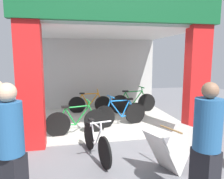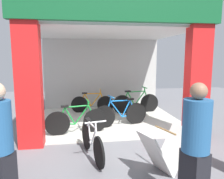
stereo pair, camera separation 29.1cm
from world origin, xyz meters
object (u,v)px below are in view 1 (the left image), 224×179
at_px(pedestrian_0, 206,147).
at_px(pedestrian_2, 11,151).
at_px(bicycle_inside_2, 133,102).
at_px(bicycle_parked_0, 96,142).
at_px(sandwich_board_sign, 170,149).
at_px(bicycle_inside_0, 120,114).
at_px(bicycle_inside_3, 90,104).
at_px(bicycle_inside_1, 77,121).

height_order(pedestrian_0, pedestrian_2, pedestrian_2).
relative_size(bicycle_inside_2, bicycle_parked_0, 1.16).
distance_m(sandwich_board_sign, pedestrian_2, 2.64).
distance_m(bicycle_inside_0, sandwich_board_sign, 2.68).
bearing_deg(pedestrian_2, sandwich_board_sign, 16.48).
distance_m(bicycle_inside_3, sandwich_board_sign, 4.52).
relative_size(bicycle_parked_0, pedestrian_0, 0.86).
bearing_deg(sandwich_board_sign, bicycle_parked_0, 149.24).
distance_m(bicycle_inside_2, bicycle_inside_3, 1.61).
distance_m(bicycle_inside_1, bicycle_parked_0, 1.47).
height_order(bicycle_inside_2, pedestrian_0, pedestrian_0).
bearing_deg(bicycle_inside_0, bicycle_parked_0, -116.83).
xyz_separation_m(bicycle_inside_2, sandwich_board_sign, (-0.55, -4.13, 0.01)).
distance_m(bicycle_inside_1, sandwich_board_sign, 2.69).
height_order(bicycle_inside_1, pedestrian_0, pedestrian_0).
height_order(bicycle_inside_0, bicycle_parked_0, bicycle_inside_0).
height_order(bicycle_inside_0, bicycle_inside_1, bicycle_inside_0).
xyz_separation_m(bicycle_inside_1, pedestrian_0, (1.54, -3.26, 0.54)).
relative_size(bicycle_inside_0, sandwich_board_sign, 1.63).
bearing_deg(bicycle_inside_1, pedestrian_2, -107.14).
bearing_deg(pedestrian_2, bicycle_inside_0, 57.16).
xyz_separation_m(bicycle_inside_0, bicycle_parked_0, (-0.97, -1.92, -0.04)).
bearing_deg(bicycle_inside_2, pedestrian_2, -121.96).
bearing_deg(bicycle_inside_3, pedestrian_2, -105.76).
relative_size(bicycle_inside_2, bicycle_inside_3, 1.11).
xyz_separation_m(bicycle_inside_0, pedestrian_0, (0.24, -3.75, 0.53)).
bearing_deg(bicycle_inside_1, bicycle_parked_0, -77.23).
relative_size(bicycle_inside_2, pedestrian_2, 1.00).
distance_m(bicycle_inside_0, pedestrian_0, 3.79).
bearing_deg(bicycle_inside_3, bicycle_inside_1, -103.92).
distance_m(bicycle_inside_1, bicycle_inside_3, 2.29).
bearing_deg(bicycle_inside_1, pedestrian_0, -64.77).
relative_size(bicycle_inside_1, pedestrian_0, 0.95).
height_order(bicycle_parked_0, pedestrian_2, pedestrian_2).
relative_size(bicycle_inside_3, sandwich_board_sign, 1.54).
height_order(bicycle_inside_1, bicycle_inside_3, bicycle_inside_1).
xyz_separation_m(bicycle_inside_3, pedestrian_0, (0.99, -5.48, 0.56)).
distance_m(bicycle_inside_1, pedestrian_2, 3.10).
bearing_deg(bicycle_inside_1, sandwich_board_sign, -54.05).
distance_m(bicycle_inside_2, pedestrian_2, 5.75).
relative_size(bicycle_inside_1, bicycle_inside_2, 0.94).
xyz_separation_m(bicycle_inside_3, sandwich_board_sign, (1.03, -4.40, 0.05)).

